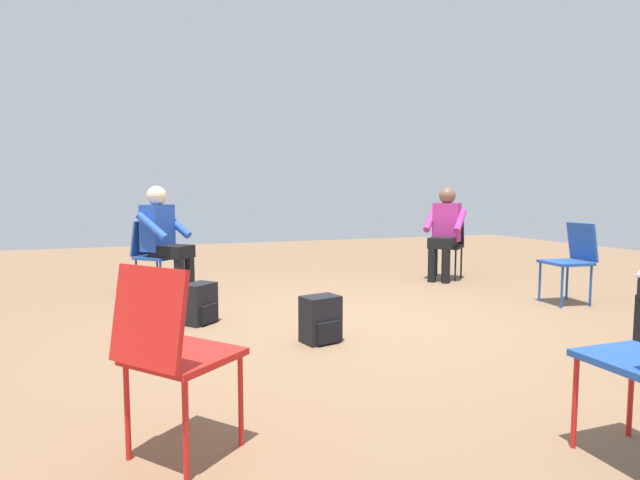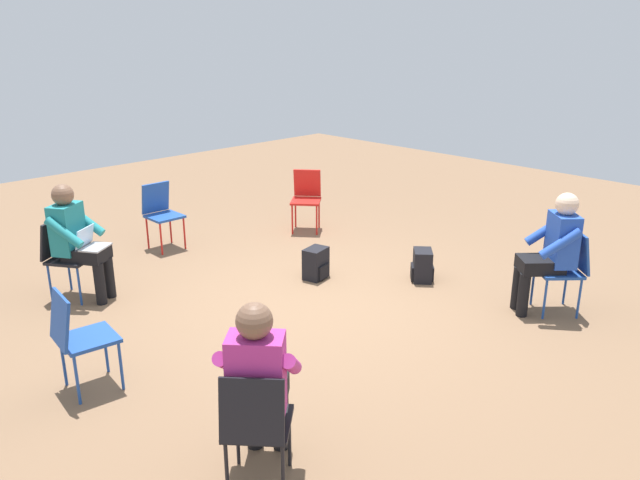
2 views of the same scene
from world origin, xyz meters
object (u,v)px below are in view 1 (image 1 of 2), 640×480
object	(u,v)px
chair_northeast	(153,252)
chair_south	(572,257)
chair_northwest	(171,347)
person_in_magenta	(445,228)
person_in_blue	(164,235)
backpack_near_laptop_user	(199,306)
chair_southeast	(448,242)
backpack_by_empty_chair	(320,322)

from	to	relation	value
chair_northeast	chair_south	xyz separation A→B (m)	(-1.98, -4.09, 0.00)
chair_northwest	person_in_magenta	bearing A→B (deg)	93.42
person_in_blue	person_in_magenta	world-z (taller)	same
person_in_blue	backpack_near_laptop_user	size ratio (longest dim) A/B	3.44
chair_south	person_in_magenta	xyz separation A→B (m)	(1.73, 0.39, 0.20)
chair_northwest	backpack_near_laptop_user	size ratio (longest dim) A/B	2.36
chair_southeast	person_in_blue	world-z (taller)	person_in_blue
chair_south	person_in_blue	world-z (taller)	person_in_blue
backpack_by_empty_chair	person_in_blue	bearing A→B (deg)	24.42
backpack_near_laptop_user	backpack_by_empty_chair	world-z (taller)	same
chair_northwest	chair_south	world-z (taller)	same
chair_south	person_in_magenta	size ratio (longest dim) A/B	0.69
person_in_blue	person_in_magenta	size ratio (longest dim) A/B	1.00
chair_southeast	person_in_magenta	distance (m)	0.26
person_in_blue	backpack_by_empty_chair	size ratio (longest dim) A/B	3.44
chair_northwest	chair_northeast	bearing A→B (deg)	139.50
person_in_magenta	person_in_blue	bearing A→B (deg)	46.18
person_in_magenta	chair_south	bearing A→B (deg)	150.88
backpack_near_laptop_user	chair_northwest	bearing A→B (deg)	170.89
backpack_near_laptop_user	person_in_magenta	bearing A→B (deg)	-69.86
chair_northwest	chair_northeast	world-z (taller)	same
person_in_blue	backpack_near_laptop_user	bearing A→B (deg)	51.85
chair_southeast	person_in_blue	distance (m)	3.72
backpack_near_laptop_user	chair_southeast	bearing A→B (deg)	-68.93
chair_southeast	chair_northeast	world-z (taller)	same
chair_northeast	person_in_magenta	world-z (taller)	person_in_magenta
chair_northeast	person_in_blue	world-z (taller)	person_in_blue
chair_northeast	backpack_near_laptop_user	bearing A→B (deg)	55.72
chair_southeast	backpack_by_empty_chair	world-z (taller)	chair_southeast
chair_southeast	chair_northeast	size ratio (longest dim) A/B	1.00
person_in_blue	chair_south	bearing A→B (deg)	107.78
chair_southeast	backpack_by_empty_chair	distance (m)	3.51
chair_southeast	chair_south	xyz separation A→B (m)	(-1.84, -0.26, 0.00)
chair_northwest	backpack_near_laptop_user	bearing A→B (deg)	130.91
chair_northeast	backpack_by_empty_chair	bearing A→B (deg)	68.81
chair_southeast	chair_northwest	world-z (taller)	same
chair_south	person_in_magenta	distance (m)	1.79
backpack_by_empty_chair	chair_northwest	bearing A→B (deg)	139.90
backpack_near_laptop_user	chair_northeast	bearing A→B (deg)	12.72
chair_southeast	backpack_by_empty_chair	size ratio (longest dim) A/B	2.36
chair_south	backpack_near_laptop_user	world-z (taller)	chair_south
chair_southeast	person_in_blue	xyz separation A→B (m)	(0.03, 3.71, 0.20)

